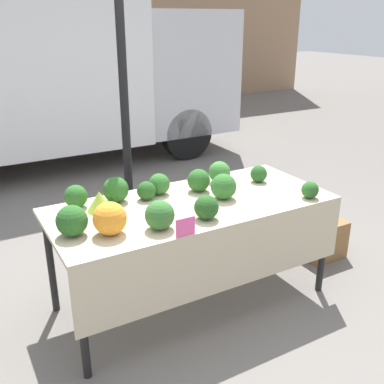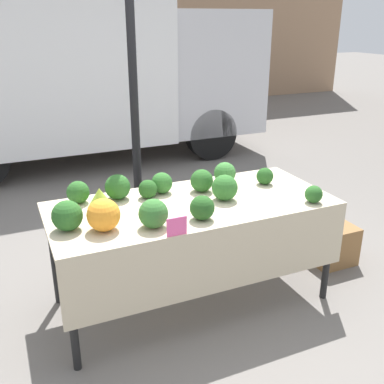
{
  "view_description": "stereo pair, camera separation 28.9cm",
  "coord_description": "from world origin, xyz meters",
  "px_view_note": "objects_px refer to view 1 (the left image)",
  "views": [
    {
      "loc": [
        -1.43,
        -2.52,
        2.0
      ],
      "look_at": [
        0.0,
        0.0,
        0.88
      ],
      "focal_mm": 42.0,
      "sensor_mm": 36.0,
      "label": 1
    },
    {
      "loc": [
        -1.17,
        -2.65,
        2.0
      ],
      "look_at": [
        0.0,
        0.0,
        0.88
      ],
      "focal_mm": 42.0,
      "sensor_mm": 36.0,
      "label": 2
    }
  ],
  "objects_px": {
    "parked_truck": "(48,59)",
    "price_sign": "(185,227)",
    "produce_crate": "(321,238)",
    "orange_cauliflower": "(110,218)"
  },
  "relations": [
    {
      "from": "parked_truck",
      "to": "price_sign",
      "type": "bearing_deg",
      "value": -93.88
    },
    {
      "from": "orange_cauliflower",
      "to": "price_sign",
      "type": "relative_size",
      "value": 1.6
    },
    {
      "from": "parked_truck",
      "to": "orange_cauliflower",
      "type": "distance_m",
      "value": 4.4
    },
    {
      "from": "parked_truck",
      "to": "produce_crate",
      "type": "height_order",
      "value": "parked_truck"
    },
    {
      "from": "parked_truck",
      "to": "orange_cauliflower",
      "type": "bearing_deg",
      "value": -99.02
    },
    {
      "from": "parked_truck",
      "to": "produce_crate",
      "type": "distance_m",
      "value": 4.49
    },
    {
      "from": "price_sign",
      "to": "produce_crate",
      "type": "relative_size",
      "value": 0.35
    },
    {
      "from": "parked_truck",
      "to": "price_sign",
      "type": "relative_size",
      "value": 38.29
    },
    {
      "from": "price_sign",
      "to": "produce_crate",
      "type": "xyz_separation_m",
      "value": [
        1.63,
        0.46,
        -0.69
      ]
    },
    {
      "from": "orange_cauliflower",
      "to": "produce_crate",
      "type": "relative_size",
      "value": 0.56
    }
  ]
}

